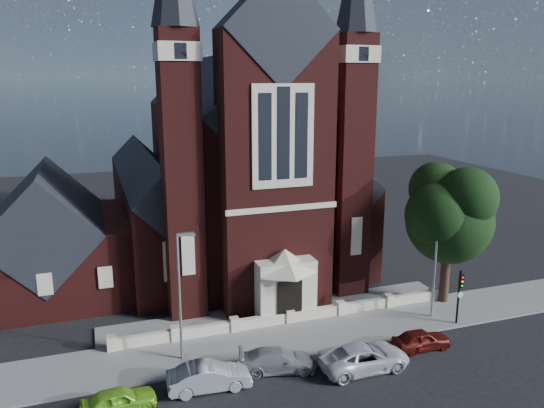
# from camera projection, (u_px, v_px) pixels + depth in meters

# --- Properties ---
(ground) EXTENTS (120.00, 120.00, 0.00)m
(ground) POSITION_uv_depth(u_px,v_px,m) (254.00, 281.00, 45.13)
(ground) COLOR black
(ground) RESTS_ON ground
(pavement_strip) EXTENTS (60.00, 5.00, 0.12)m
(pavement_strip) POSITION_uv_depth(u_px,v_px,m) (300.00, 336.00, 35.49)
(pavement_strip) COLOR gray
(pavement_strip) RESTS_ON ground
(forecourt_paving) EXTENTS (26.00, 3.00, 0.14)m
(forecourt_paving) POSITION_uv_depth(u_px,v_px,m) (280.00, 312.00, 39.16)
(forecourt_paving) COLOR gray
(forecourt_paving) RESTS_ON ground
(forecourt_wall) EXTENTS (24.00, 0.40, 0.90)m
(forecourt_wall) POSITION_uv_depth(u_px,v_px,m) (289.00, 323.00, 37.32)
(forecourt_wall) COLOR beige
(forecourt_wall) RESTS_ON ground
(church) EXTENTS (20.01, 34.90, 29.20)m
(church) POSITION_uv_depth(u_px,v_px,m) (228.00, 171.00, 50.52)
(church) COLOR #481613
(church) RESTS_ON ground
(parish_hall) EXTENTS (12.00, 12.20, 10.24)m
(parish_hall) POSITION_uv_depth(u_px,v_px,m) (49.00, 245.00, 41.84)
(parish_hall) COLOR #481613
(parish_hall) RESTS_ON ground
(street_tree) EXTENTS (6.40, 6.60, 10.70)m
(street_tree) POSITION_uv_depth(u_px,v_px,m) (453.00, 216.00, 39.00)
(street_tree) COLOR black
(street_tree) RESTS_ON ground
(street_lamp_left) EXTENTS (1.16, 0.22, 8.09)m
(street_lamp_left) POSITION_uv_depth(u_px,v_px,m) (181.00, 290.00, 31.43)
(street_lamp_left) COLOR gray
(street_lamp_left) RESTS_ON ground
(street_lamp_right) EXTENTS (1.16, 0.22, 8.09)m
(street_lamp_right) POSITION_uv_depth(u_px,v_px,m) (437.00, 257.00, 37.18)
(street_lamp_right) COLOR gray
(street_lamp_right) RESTS_ON ground
(traffic_signal) EXTENTS (0.28, 0.42, 4.00)m
(traffic_signal) POSITION_uv_depth(u_px,v_px,m) (460.00, 290.00, 36.49)
(traffic_signal) COLOR black
(traffic_signal) RESTS_ON ground
(car_lime_van) EXTENTS (4.01, 1.99, 1.32)m
(car_lime_van) POSITION_uv_depth(u_px,v_px,m) (119.00, 400.00, 27.32)
(car_lime_van) COLOR #82CF29
(car_lime_van) RESTS_ON ground
(car_silver_a) EXTENTS (4.69, 1.84, 1.52)m
(car_silver_a) POSITION_uv_depth(u_px,v_px,m) (209.00, 377.00, 29.28)
(car_silver_a) COLOR #9A9EA1
(car_silver_a) RESTS_ON ground
(car_silver_b) EXTENTS (4.95, 2.98, 1.34)m
(car_silver_b) POSITION_uv_depth(u_px,v_px,m) (278.00, 360.00, 31.19)
(car_silver_b) COLOR #96979D
(car_silver_b) RESTS_ON ground
(car_white_suv) EXTENTS (5.49, 2.54, 1.52)m
(car_white_suv) POSITION_uv_depth(u_px,v_px,m) (364.00, 357.00, 31.31)
(car_white_suv) COLOR white
(car_white_suv) RESTS_ON ground
(car_dark_red) EXTENTS (3.85, 1.65, 1.30)m
(car_dark_red) POSITION_uv_depth(u_px,v_px,m) (421.00, 339.00, 33.68)
(car_dark_red) COLOR #5A130F
(car_dark_red) RESTS_ON ground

